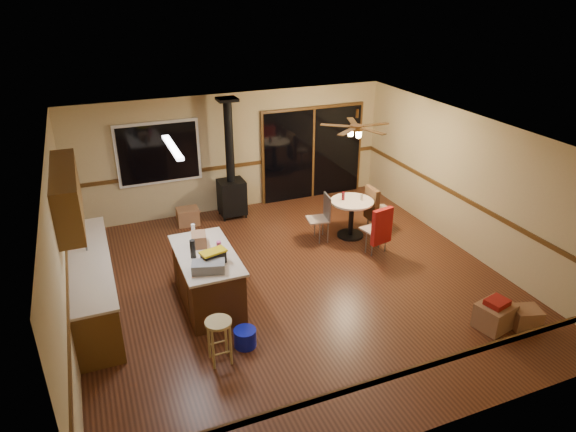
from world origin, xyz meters
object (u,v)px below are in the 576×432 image
wood_stove (231,185)px  blue_bucket (245,338)px  kitchen_island (208,278)px  bar_stool (220,341)px  box_under_window (188,216)px  toolbox_grey (208,267)px  toolbox_black (214,258)px  chair_left (323,212)px  chair_near (381,226)px  box_corner_a (494,316)px  box_corner_b (525,318)px  dining_table (351,212)px  chair_right (373,204)px

wood_stove → blue_bucket: 4.47m
kitchen_island → bar_stool: 1.45m
bar_stool → box_under_window: bar_stool is taller
toolbox_grey → toolbox_black: size_ratio=1.38×
bar_stool → chair_left: size_ratio=1.28×
box_under_window → blue_bucket: bearing=-91.2°
kitchen_island → chair_near: bearing=5.9°
box_corner_a → box_corner_b: size_ratio=1.30×
wood_stove → toolbox_grey: size_ratio=5.31×
kitchen_island → toolbox_black: 0.65m
box_corner_b → wood_stove: bearing=118.3°
dining_table → bar_stool: bearing=-142.4°
chair_right → box_corner_b: (0.48, -3.69, -0.44)m
chair_right → box_under_window: size_ratio=1.56×
blue_bucket → bar_stool: bearing=-156.2°
blue_bucket → box_corner_a: bearing=-15.4°
toolbox_black → box_corner_a: (3.76, -1.88, -0.80)m
bar_stool → box_corner_b: 4.55m
toolbox_grey → chair_near: bearing=14.2°
dining_table → box_corner_b: 3.79m
kitchen_island → chair_left: bearing=26.3°
chair_near → box_corner_a: chair_near is taller
toolbox_grey → chair_right: size_ratio=0.68×
chair_left → chair_right: size_ratio=0.74×
wood_stove → chair_right: (2.46, -1.77, -0.13)m
kitchen_island → chair_right: size_ratio=2.40×
dining_table → chair_left: (-0.60, 0.08, 0.06)m
kitchen_island → toolbox_black: size_ratio=4.88×
wood_stove → bar_stool: 4.74m
dining_table → chair_right: 0.52m
wood_stove → bar_stool: size_ratio=3.81×
kitchen_island → box_corner_b: bearing=-29.6°
bar_stool → toolbox_black: bearing=77.4°
toolbox_black → chair_near: 3.44m
toolbox_black → box_under_window: size_ratio=0.77×
toolbox_black → blue_bucket: 1.25m
chair_right → box_corner_a: (0.04, -3.51, -0.40)m
dining_table → box_corner_b: size_ratio=2.15×
toolbox_black → blue_bucket: bearing=-79.1°
toolbox_grey → bar_stool: size_ratio=0.72×
blue_bucket → chair_near: size_ratio=0.46×
toolbox_grey → toolbox_black: 0.22m
wood_stove → box_under_window: bearing=-177.8°
blue_bucket → chair_left: size_ratio=0.63×
box_corner_a → box_corner_b: (0.43, -0.18, -0.04)m
wood_stove → chair_left: (1.35, -1.74, -0.14)m
wood_stove → dining_table: size_ratio=2.95×
toolbox_grey → box_under_window: 3.65m
wood_stove → box_corner_a: (2.50, -5.28, -0.53)m
toolbox_black → bar_stool: toolbox_black is taller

